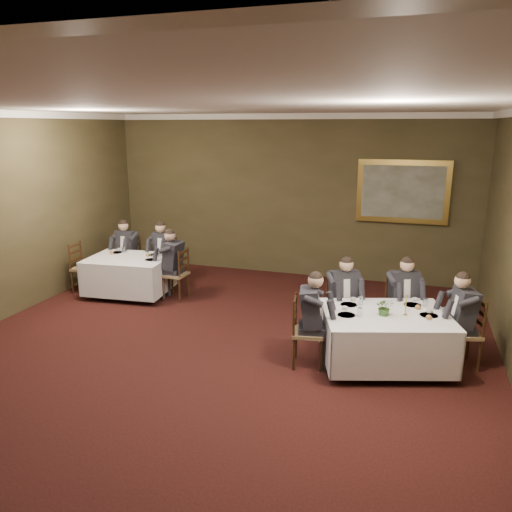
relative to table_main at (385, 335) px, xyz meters
The scene contains 26 objects.
ground 2.64m from the table_main, 156.54° to the right, with size 10.00×10.00×0.00m, color black.
ceiling 4.01m from the table_main, 156.54° to the right, with size 8.00×10.00×0.10m, color silver.
back_wall 4.81m from the table_main, 121.03° to the left, with size 8.00×0.10×3.50m, color #38341C.
crown_molding 3.96m from the table_main, 156.54° to the right, with size 8.00×10.00×0.12m.
table_main is the anchor object (origin of this frame).
table_second 5.22m from the table_main, 162.71° to the left, with size 1.65×1.31×0.67m.
chair_main_backleft 1.00m from the table_main, 134.82° to the left, with size 0.58×0.58×1.00m.
diner_main_backleft 0.98m from the table_main, 135.02° to the left, with size 0.58×0.61×1.35m.
chair_main_backright 1.00m from the table_main, 79.61° to the left, with size 0.57×0.56×1.00m.
diner_main_backright 0.98m from the table_main, 79.23° to the left, with size 0.56×0.60×1.35m.
chair_main_endleft 1.09m from the table_main, 162.96° to the right, with size 0.49×0.51×1.00m.
diner_main_endleft 1.07m from the table_main, 162.88° to the right, with size 0.54×0.48×1.35m.
chair_main_endright 1.09m from the table_main, 17.12° to the left, with size 0.53×0.54×1.00m.
diner_main_endright 1.07m from the table_main, 17.12° to the left, with size 0.57×0.52×1.35m.
chair_sec_backleft 5.93m from the table_main, 157.15° to the left, with size 0.47×0.45×1.00m.
diner_sec_backleft 5.93m from the table_main, 157.26° to the left, with size 0.44×0.51×1.35m.
chair_sec_backright 5.22m from the table_main, 152.89° to the left, with size 0.48×0.46×1.00m.
diner_sec_backright 5.21m from the table_main, 153.01° to the left, with size 0.45×0.52×1.35m.
chair_sec_endright 4.34m from the table_main, 157.81° to the left, with size 0.43×0.45×1.00m.
diner_sec_endright 4.35m from the table_main, 157.86° to the left, with size 0.49×0.43×1.35m.
chair_sec_endleft 6.14m from the table_main, 166.18° to the left, with size 0.43×0.45×1.00m.
centerpiece 0.45m from the table_main, 111.19° to the right, with size 0.24×0.20×0.26m, color #2D5926.
candlestick 0.53m from the table_main, ahead, with size 0.06×0.06×0.43m.
place_setting_table_main 0.64m from the table_main, 154.47° to the left, with size 0.33×0.31×0.14m.
place_setting_table_second 5.70m from the table_main, 160.88° to the left, with size 0.33×0.31×0.14m.
painting 4.18m from the table_main, 90.00° to the left, with size 1.82×0.09×1.27m.
Camera 1 is at (2.63, -5.59, 3.25)m, focal length 35.00 mm.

